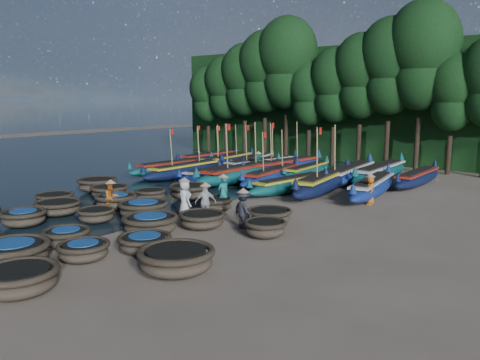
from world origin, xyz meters
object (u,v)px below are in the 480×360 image
Objects in this scene: coracle_18 at (202,219)px; long_boat_12 at (260,165)px; coracle_24 at (269,216)px; fisherman_2 at (111,196)px; long_boat_3 at (215,173)px; long_boat_5 at (272,176)px; coracle_3 at (13,253)px; coracle_17 at (143,209)px; coracle_10 at (55,199)px; long_boat_4 at (242,173)px; coracle_15 at (110,191)px; long_boat_9 at (209,158)px; coracle_23 at (214,204)px; fisherman_5 at (258,165)px; fisherman_0 at (185,198)px; coracle_4 at (19,279)px; coracle_22 at (189,191)px; coracle_16 at (116,201)px; coracle_6 at (24,217)px; coracle_12 at (96,215)px; long_boat_2 at (186,170)px; coracle_20 at (97,184)px; fisherman_1 at (223,192)px; coracle_8 at (84,250)px; long_boat_8 at (372,187)px; fisherman_4 at (206,201)px; fisherman_6 at (370,189)px; long_boat_7 at (325,182)px; long_boat_17 at (418,178)px; long_boat_16 at (380,172)px; long_boat_6 at (291,184)px; coracle_19 at (265,228)px; long_boat_13 at (284,166)px; coracle_9 at (176,259)px; long_boat_1 at (174,167)px; fisherman_3 at (243,209)px; coracle_14 at (145,242)px; coracle_21 at (151,194)px; long_boat_14 at (307,171)px; long_boat_15 at (350,174)px; long_boat_11 at (252,162)px.

long_boat_12 is (-6.89, 14.33, 0.18)m from coracle_18.
fisherman_2 is (-7.06, -2.91, 0.45)m from coracle_24.
long_boat_5 reaches higher than long_boat_3.
coracle_3 reaches higher than coracle_17.
long_boat_4 reaches higher than coracle_10.
long_boat_9 is (-5.08, 14.18, 0.09)m from coracle_15.
long_boat_9 is at bearing 131.58° from coracle_23.
coracle_23 is at bearing 72.83° from fisherman_5.
long_boat_9 is 18.40m from fisherman_0.
coracle_4 is 13.02m from coracle_22.
coracle_15 is 1.18× the size of coracle_16.
coracle_6 is 0.24× the size of long_boat_5.
long_boat_2 is (-5.22, 11.27, 0.19)m from coracle_12.
coracle_20 is at bearing 159.37° from coracle_15.
coracle_8 is at bearing 17.46° from fisherman_1.
fisherman_5 reaches higher than long_boat_8.
fisherman_4 reaches higher than fisherman_6.
coracle_4 is at bearing -97.40° from long_boat_7.
long_boat_3 is 0.95× the size of long_boat_17.
long_boat_16 reaches higher than coracle_6.
long_boat_6 is 0.88× the size of long_boat_12.
coracle_19 is 15.93m from long_boat_13.
long_boat_12 is (-9.76, 18.75, 0.10)m from coracle_9.
fisherman_3 is (12.82, -8.79, 0.32)m from long_boat_1.
long_boat_8 is (10.46, 1.32, 0.07)m from long_boat_3.
coracle_16 is at bearing -30.73° from coracle_15.
coracle_17 is 10.59m from long_boat_4.
long_boat_4 reaches higher than coracle_23.
coracle_14 is 0.25× the size of long_boat_9.
coracle_20 is 1.62× the size of coracle_21.
coracle_15 is at bearing 170.18° from coracle_18.
long_boat_7 is at bearing 2.11° from long_boat_4.
coracle_12 is at bearing 49.66° from coracle_6.
long_boat_4 is at bearing -165.51° from long_boat_5.
coracle_16 is 0.29× the size of long_boat_14.
long_boat_7 is at bearing 119.97° from fisherman_5.
fisherman_0 reaches higher than coracle_12.
fisherman_6 is (7.14, 9.03, 0.38)m from coracle_17.
long_boat_13 reaches higher than coracle_17.
fisherman_2 is at bearing -26.48° from fisherman_4.
long_boat_8 is (2.66, 0.60, -0.07)m from long_boat_7.
long_boat_9 reaches higher than coracle_9.
long_boat_15 is at bearing 73.82° from coracle_12.
long_boat_16 is (-1.45, 5.06, 0.06)m from long_boat_8.
coracle_17 is 4.38m from coracle_22.
fisherman_0 is at bearing -111.26° from long_boat_17.
fisherman_4 is (-1.33, -9.04, 0.27)m from long_boat_7.
coracle_23 is at bearing -78.39° from fisherman_6.
long_boat_5 is 11.51m from fisherman_2.
long_boat_11 is at bearing 163.32° from long_boat_14.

